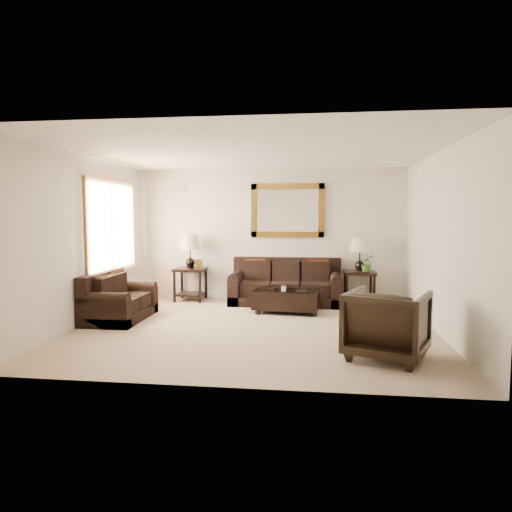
# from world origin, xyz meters

# --- Properties ---
(room) EXTENTS (5.51, 5.01, 2.71)m
(room) POSITION_xyz_m (0.00, 0.00, 1.35)
(room) COLOR gray
(room) RESTS_ON ground
(window) EXTENTS (0.07, 1.96, 1.66)m
(window) POSITION_xyz_m (-2.70, 0.90, 1.55)
(window) COLOR white
(window) RESTS_ON room
(mirror) EXTENTS (1.50, 0.06, 1.10)m
(mirror) POSITION_xyz_m (0.37, 2.47, 1.85)
(mirror) COLOR #522B10
(mirror) RESTS_ON room
(air_vent) EXTENTS (0.25, 0.02, 0.18)m
(air_vent) POSITION_xyz_m (-1.90, 2.48, 2.35)
(air_vent) COLOR #999999
(air_vent) RESTS_ON room
(sofa) EXTENTS (2.18, 0.94, 0.89)m
(sofa) POSITION_xyz_m (0.37, 2.07, 0.32)
(sofa) COLOR black
(sofa) RESTS_ON room
(loveseat) EXTENTS (0.84, 1.41, 0.79)m
(loveseat) POSITION_xyz_m (-2.36, 0.29, 0.29)
(loveseat) COLOR black
(loveseat) RESTS_ON room
(end_table_left) EXTENTS (0.62, 0.62, 1.35)m
(end_table_left) POSITION_xyz_m (-1.60, 2.15, 0.88)
(end_table_left) COLOR black
(end_table_left) RESTS_ON room
(end_table_right) EXTENTS (0.60, 0.60, 1.33)m
(end_table_right) POSITION_xyz_m (1.81, 2.16, 0.87)
(end_table_right) COLOR black
(end_table_right) RESTS_ON room
(coffee_table) EXTENTS (1.25, 0.78, 0.50)m
(coffee_table) POSITION_xyz_m (0.43, 1.20, 0.25)
(coffee_table) COLOR black
(coffee_table) RESTS_ON room
(armchair) EXTENTS (1.16, 1.13, 0.93)m
(armchair) POSITION_xyz_m (1.81, -1.30, 0.46)
(armchair) COLOR black
(armchair) RESTS_ON floor
(potted_plant) EXTENTS (0.38, 0.41, 0.26)m
(potted_plant) POSITION_xyz_m (1.94, 2.05, 0.79)
(potted_plant) COLOR #305F20
(potted_plant) RESTS_ON end_table_right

